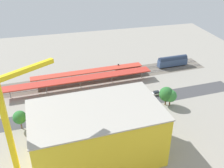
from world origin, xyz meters
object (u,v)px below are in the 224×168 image
at_px(parked_car_1, 141,96).
at_px(street_tree_2, 171,96).
at_px(platform_canopy_far, 88,71).
at_px(parked_car_5, 76,105).
at_px(box_truck_0, 51,127).
at_px(parked_car_2, 127,97).
at_px(parked_car_4, 94,103).
at_px(locomotive, 129,68).
at_px(parked_car_3, 112,100).
at_px(street_tree_0, 166,94).
at_px(traffic_light, 76,110).
at_px(platform_canopy_near, 80,79).
at_px(parked_car_0, 156,93).
at_px(street_tree_1, 20,117).
at_px(street_tree_3, 85,106).
at_px(parked_car_6, 59,107).
at_px(tower_crane, 11,127).
at_px(construction_building, 97,134).
at_px(passenger_coach, 173,61).
at_px(box_truck_1, 59,123).
at_px(parked_car_7, 40,110).

height_order(parked_car_1, street_tree_2, street_tree_2).
bearing_deg(platform_canopy_far, parked_car_5, 67.62).
distance_m(box_truck_0, street_tree_2, 48.73).
xyz_separation_m(parked_car_2, parked_car_4, (14.58, 0.82, -0.07)).
xyz_separation_m(locomotive, parked_car_3, (16.03, 25.44, -0.97)).
distance_m(street_tree_0, traffic_light, 37.39).
xyz_separation_m(parked_car_1, traffic_light, (29.72, 8.47, 3.30)).
bearing_deg(locomotive, parked_car_5, 39.23).
bearing_deg(platform_canopy_near, platform_canopy_far, -126.24).
relative_size(parked_car_0, street_tree_1, 0.61).
bearing_deg(parked_car_2, parked_car_1, 179.28).
bearing_deg(street_tree_3, parked_car_1, -161.88).
bearing_deg(parked_car_4, parked_car_3, -174.48).
height_order(parked_car_6, box_truck_0, box_truck_0).
bearing_deg(tower_crane, construction_building, -168.33).
relative_size(passenger_coach, construction_building, 0.43).
bearing_deg(street_tree_3, box_truck_1, 18.41).
distance_m(platform_canopy_near, street_tree_2, 41.66).
distance_m(parked_car_3, parked_car_4, 7.63).
height_order(passenger_coach, box_truck_0, passenger_coach).
relative_size(platform_canopy_far, traffic_light, 9.16).
distance_m(platform_canopy_near, parked_car_2, 23.98).
bearing_deg(street_tree_0, platform_canopy_near, -36.33).
height_order(tower_crane, traffic_light, tower_crane).
distance_m(street_tree_3, traffic_light, 3.92).
relative_size(parked_car_3, street_tree_3, 0.68).
distance_m(parked_car_1, construction_building, 39.77).
xyz_separation_m(construction_building, street_tree_2, (-34.77, -20.09, -3.85)).
bearing_deg(traffic_light, parked_car_1, -164.09).
distance_m(box_truck_0, street_tree_3, 14.69).
bearing_deg(parked_car_5, parked_car_2, -179.47).
distance_m(parked_car_5, street_tree_1, 23.55).
relative_size(platform_canopy_far, parked_car_5, 12.37).
bearing_deg(parked_car_0, parked_car_3, 0.28).
distance_m(platform_canopy_near, locomotive, 29.10).
xyz_separation_m(tower_crane, traffic_light, (-18.64, -25.55, -15.37)).
distance_m(parked_car_5, construction_building, 30.37).
xyz_separation_m(parked_car_7, box_truck_1, (-6.67, 11.94, 0.87)).
bearing_deg(parked_car_7, construction_building, 120.48).
height_order(street_tree_3, traffic_light, street_tree_3).
bearing_deg(platform_canopy_far, locomotive, -172.10).
relative_size(passenger_coach, street_tree_1, 2.24).
relative_size(parked_car_0, street_tree_2, 0.62).
distance_m(parked_car_2, box_truck_0, 35.66).
height_order(platform_canopy_near, street_tree_1, street_tree_1).
height_order(platform_canopy_near, parked_car_5, platform_canopy_near).
distance_m(parked_car_4, parked_car_7, 21.99).
bearing_deg(passenger_coach, street_tree_3, 32.63).
height_order(locomotive, parked_car_6, locomotive).
bearing_deg(street_tree_2, parked_car_6, -11.28).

